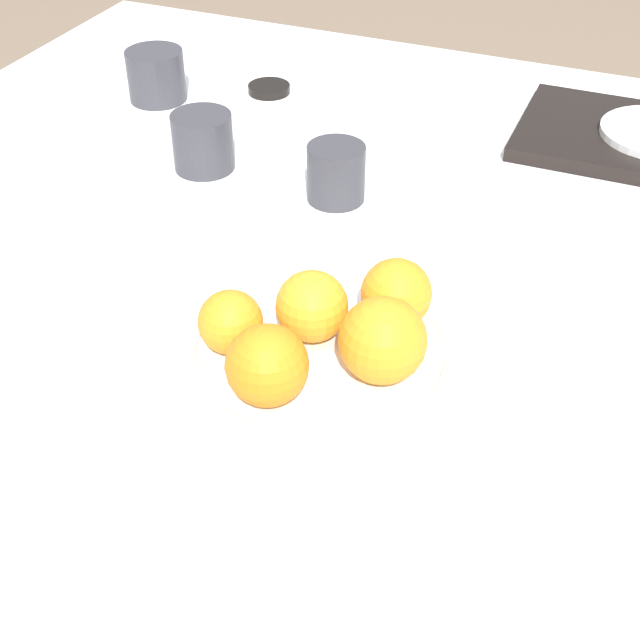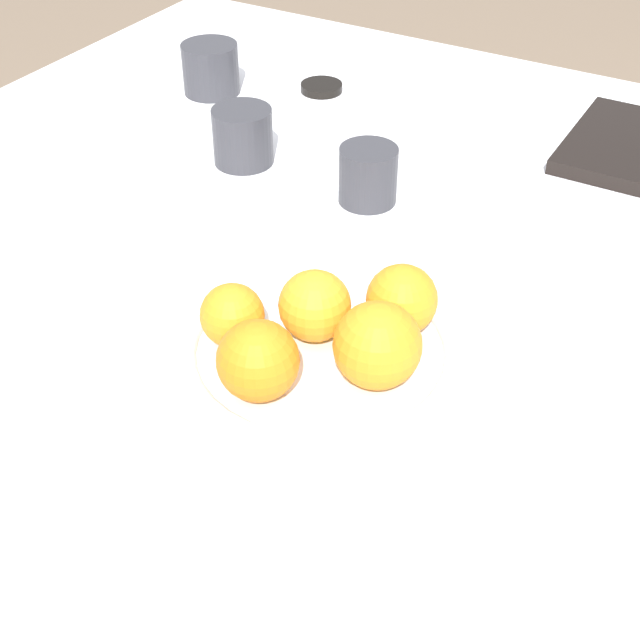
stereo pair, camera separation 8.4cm
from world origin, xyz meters
name	(u,v)px [view 2 (the right image)]	position (x,y,z in m)	size (l,w,h in m)	color
ground_plane	(427,590)	(0.00, 0.00, 0.00)	(12.00, 12.00, 0.00)	#7A6651
table	(446,436)	(0.00, 0.00, 0.38)	(1.56, 1.00, 0.76)	white
fruit_platter	(320,351)	(-0.03, -0.33, 0.77)	(0.27, 0.27, 0.02)	silver
orange_0	(315,306)	(-0.04, -0.31, 0.81)	(0.07, 0.07, 0.07)	orange
orange_1	(377,345)	(0.04, -0.34, 0.82)	(0.08, 0.08, 0.08)	orange
orange_2	(402,300)	(0.03, -0.26, 0.81)	(0.07, 0.07, 0.07)	orange
orange_3	(258,361)	(-0.04, -0.41, 0.81)	(0.08, 0.08, 0.08)	orange
orange_4	(232,315)	(-0.11, -0.36, 0.81)	(0.06, 0.06, 0.06)	orange
cup_0	(243,136)	(-0.32, -0.02, 0.80)	(0.08, 0.08, 0.07)	#333338
cup_2	(211,69)	(-0.49, 0.14, 0.80)	(0.09, 0.09, 0.08)	#333338
cup_3	(368,175)	(-0.13, -0.03, 0.80)	(0.07, 0.07, 0.07)	#333338
soy_dish	(322,87)	(-0.34, 0.23, 0.77)	(0.06, 0.06, 0.01)	black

